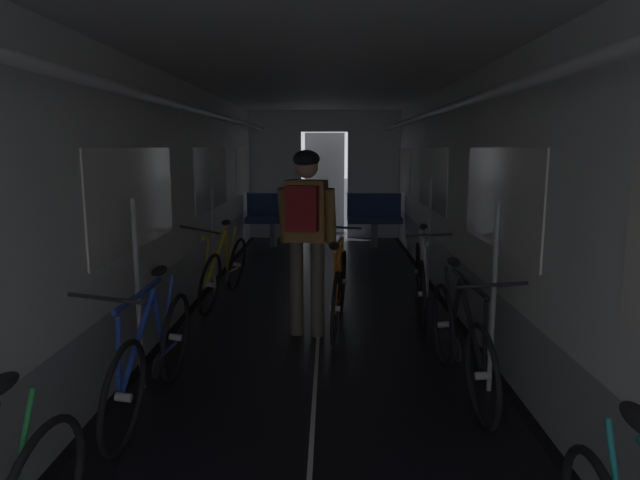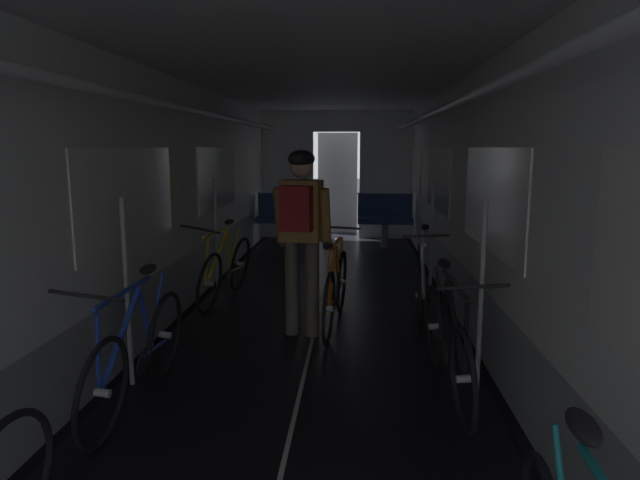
# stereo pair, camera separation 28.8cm
# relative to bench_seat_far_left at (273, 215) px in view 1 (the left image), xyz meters

# --- Properties ---
(train_car_shell) EXTENTS (3.14, 12.34, 2.57)m
(train_car_shell) POSITION_rel_bench_seat_far_left_xyz_m (0.90, -4.47, 1.13)
(train_car_shell) COLOR black
(train_car_shell) RESTS_ON ground
(bench_seat_far_left) EXTENTS (0.98, 0.51, 0.95)m
(bench_seat_far_left) POSITION_rel_bench_seat_far_left_xyz_m (0.00, 0.00, 0.00)
(bench_seat_far_left) COLOR gray
(bench_seat_far_left) RESTS_ON ground
(bench_seat_far_right) EXTENTS (0.98, 0.51, 0.95)m
(bench_seat_far_right) POSITION_rel_bench_seat_far_left_xyz_m (1.80, 0.00, 0.00)
(bench_seat_far_right) COLOR gray
(bench_seat_far_right) RESTS_ON ground
(bicycle_black) EXTENTS (0.44, 1.69, 0.94)m
(bicycle_black) POSITION_rel_bench_seat_far_left_xyz_m (1.95, -5.98, -0.18)
(bicycle_black) COLOR black
(bicycle_black) RESTS_ON ground
(bicycle_yellow) EXTENTS (0.53, 1.70, 0.96)m
(bicycle_yellow) POSITION_rel_bench_seat_far_left_xyz_m (-0.20, -3.67, -0.19)
(bicycle_yellow) COLOR black
(bicycle_yellow) RESTS_ON ground
(bicycle_blue) EXTENTS (0.44, 1.69, 0.95)m
(bicycle_blue) POSITION_rel_bench_seat_far_left_xyz_m (-0.17, -6.31, -0.19)
(bicycle_blue) COLOR black
(bicycle_blue) RESTS_ON ground
(bicycle_white) EXTENTS (0.44, 1.69, 0.95)m
(bicycle_white) POSITION_rel_bench_seat_far_left_xyz_m (1.99, -4.02, -0.18)
(bicycle_white) COLOR black
(bicycle_white) RESTS_ON ground
(person_cyclist_aisle) EXTENTS (0.56, 0.44, 1.73)m
(person_cyclist_aisle) POSITION_rel_bench_seat_far_left_xyz_m (0.79, -4.80, 0.50)
(person_cyclist_aisle) COLOR brown
(person_cyclist_aisle) RESTS_ON ground
(bicycle_orange_in_aisle) EXTENTS (0.44, 1.69, 0.94)m
(bicycle_orange_in_aisle) POSITION_rel_bench_seat_far_left_xyz_m (1.10, -4.54, -0.18)
(bicycle_orange_in_aisle) COLOR black
(bicycle_orange_in_aisle) RESTS_ON ground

